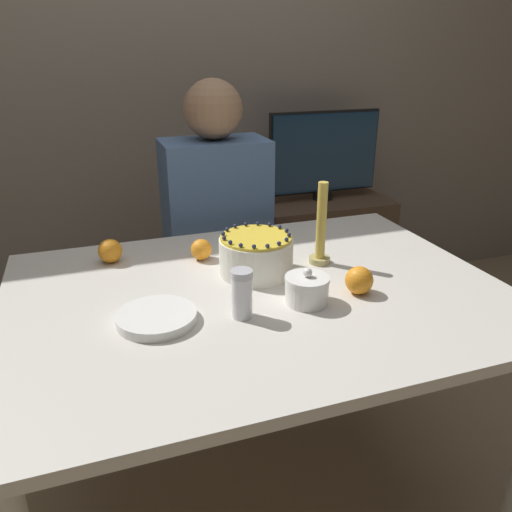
# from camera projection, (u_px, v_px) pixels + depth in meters

# --- Properties ---
(ground_plane) EXTENTS (12.00, 12.00, 0.00)m
(ground_plane) POSITION_uv_depth(u_px,v_px,m) (258.00, 497.00, 1.65)
(ground_plane) COLOR #8C7556
(wall_behind) EXTENTS (8.00, 0.05, 2.60)m
(wall_behind) POSITION_uv_depth(u_px,v_px,m) (161.00, 64.00, 2.37)
(wall_behind) COLOR slate
(wall_behind) RESTS_ON ground_plane
(dining_table) EXTENTS (1.33, 0.98, 0.77)m
(dining_table) POSITION_uv_depth(u_px,v_px,m) (259.00, 328.00, 1.40)
(dining_table) COLOR beige
(dining_table) RESTS_ON ground_plane
(cake) EXTENTS (0.21, 0.21, 0.13)m
(cake) POSITION_uv_depth(u_px,v_px,m) (256.00, 255.00, 1.44)
(cake) COLOR white
(cake) RESTS_ON dining_table
(sugar_bowl) EXTENTS (0.11, 0.11, 0.10)m
(sugar_bowl) POSITION_uv_depth(u_px,v_px,m) (307.00, 289.00, 1.27)
(sugar_bowl) COLOR white
(sugar_bowl) RESTS_ON dining_table
(sugar_shaker) EXTENTS (0.05, 0.05, 0.12)m
(sugar_shaker) POSITION_uv_depth(u_px,v_px,m) (242.00, 294.00, 1.20)
(sugar_shaker) COLOR white
(sugar_shaker) RESTS_ON dining_table
(plate_stack) EXTENTS (0.19, 0.19, 0.02)m
(plate_stack) POSITION_uv_depth(u_px,v_px,m) (157.00, 317.00, 1.19)
(plate_stack) COLOR white
(plate_stack) RESTS_ON dining_table
(candle) EXTENTS (0.06, 0.06, 0.25)m
(candle) POSITION_uv_depth(u_px,v_px,m) (321.00, 232.00, 1.49)
(candle) COLOR tan
(candle) RESTS_ON dining_table
(orange_fruit_0) EXTENTS (0.08, 0.08, 0.08)m
(orange_fruit_0) POSITION_uv_depth(u_px,v_px,m) (359.00, 280.00, 1.32)
(orange_fruit_0) COLOR orange
(orange_fruit_0) RESTS_ON dining_table
(orange_fruit_1) EXTENTS (0.07, 0.07, 0.07)m
(orange_fruit_1) POSITION_uv_depth(u_px,v_px,m) (201.00, 249.00, 1.54)
(orange_fruit_1) COLOR orange
(orange_fruit_1) RESTS_ON dining_table
(orange_fruit_2) EXTENTS (0.07, 0.07, 0.07)m
(orange_fruit_2) POSITION_uv_depth(u_px,v_px,m) (110.00, 251.00, 1.52)
(orange_fruit_2) COLOR orange
(orange_fruit_2) RESTS_ON dining_table
(person_man_blue_shirt) EXTENTS (0.40, 0.34, 1.28)m
(person_man_blue_shirt) POSITION_uv_depth(u_px,v_px,m) (218.00, 261.00, 2.05)
(person_man_blue_shirt) COLOR #473D33
(person_man_blue_shirt) RESTS_ON ground_plane
(side_cabinet) EXTENTS (0.69, 0.42, 0.63)m
(side_cabinet) POSITION_uv_depth(u_px,v_px,m) (319.00, 254.00, 2.76)
(side_cabinet) COLOR #4C3828
(side_cabinet) RESTS_ON ground_plane
(tv_monitor) EXTENTS (0.60, 0.10, 0.45)m
(tv_monitor) POSITION_uv_depth(u_px,v_px,m) (324.00, 154.00, 2.54)
(tv_monitor) COLOR black
(tv_monitor) RESTS_ON side_cabinet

